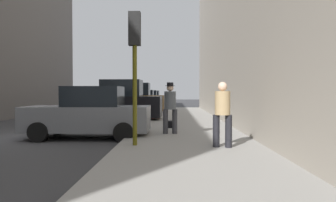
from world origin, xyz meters
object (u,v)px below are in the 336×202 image
(pedestrian_with_beanie, at_px, (170,105))
(duffel_bag, at_px, (172,124))
(parked_dark_green_sedan, at_px, (146,99))
(fire_hydrant, at_px, (153,112))
(parked_blue_sedan, at_px, (150,98))
(parked_bronze_suv, at_px, (133,100))
(parked_gray_coupe, at_px, (89,114))
(pedestrian_in_tan_coat, at_px, (222,111))
(parked_black_suv, at_px, (119,103))
(parked_silver_sedan, at_px, (141,100))
(traffic_light, at_px, (135,49))

(pedestrian_with_beanie, height_order, duffel_bag, pedestrian_with_beanie)
(parked_dark_green_sedan, height_order, fire_hydrant, parked_dark_green_sedan)
(parked_dark_green_sedan, xyz_separation_m, fire_hydrant, (1.80, -17.14, -0.35))
(parked_blue_sedan, bearing_deg, parked_bronze_suv, -90.00)
(parked_bronze_suv, bearing_deg, pedestrian_with_beanie, -76.96)
(parked_gray_coupe, bearing_deg, duffel_bag, 35.65)
(parked_gray_coupe, relative_size, parked_bronze_suv, 0.91)
(parked_gray_coupe, relative_size, pedestrian_in_tan_coat, 2.46)
(pedestrian_in_tan_coat, bearing_deg, parked_black_suv, 115.26)
(parked_black_suv, bearing_deg, parked_bronze_suv, 90.00)
(parked_bronze_suv, height_order, pedestrian_with_beanie, parked_bronze_suv)
(parked_black_suv, distance_m, pedestrian_with_beanie, 6.69)
(parked_bronze_suv, distance_m, pedestrian_with_beanie, 12.34)
(parked_dark_green_sedan, xyz_separation_m, parked_blue_sedan, (-0.00, 5.96, 0.00))
(parked_dark_green_sedan, bearing_deg, parked_silver_sedan, -90.00)
(duffel_bag, bearing_deg, parked_bronze_suv, 105.76)
(parked_bronze_suv, xyz_separation_m, parked_blue_sedan, (0.00, 17.67, -0.18))
(parked_bronze_suv, distance_m, parked_blue_sedan, 17.67)
(parked_dark_green_sedan, distance_m, fire_hydrant, 17.24)
(parked_gray_coupe, distance_m, fire_hydrant, 6.94)
(parked_silver_sedan, xyz_separation_m, parked_blue_sedan, (-0.00, 11.86, 0.00))
(parked_silver_sedan, distance_m, pedestrian_in_tan_coat, 21.03)
(parked_bronze_suv, xyz_separation_m, parked_silver_sedan, (0.00, 5.80, -0.18))
(fire_hydrant, bearing_deg, parked_gray_coupe, -105.09)
(parked_bronze_suv, height_order, parked_dark_green_sedan, parked_bronze_suv)
(parked_dark_green_sedan, xyz_separation_m, duffel_bag, (2.85, -21.79, -0.56))
(parked_dark_green_sedan, height_order, parked_blue_sedan, same)
(parked_black_suv, bearing_deg, parked_dark_green_sedan, 90.00)
(parked_blue_sedan, xyz_separation_m, duffel_bag, (2.85, -27.76, -0.56))
(parked_black_suv, distance_m, duffel_bag, 5.08)
(pedestrian_with_beanie, bearing_deg, pedestrian_in_tan_coat, -63.33)
(parked_gray_coupe, bearing_deg, parked_blue_sedan, 90.00)
(pedestrian_in_tan_coat, bearing_deg, parked_gray_coupe, 147.41)
(parked_black_suv, relative_size, duffel_bag, 10.58)
(pedestrian_in_tan_coat, bearing_deg, duffel_bag, 105.80)
(parked_dark_green_sedan, height_order, pedestrian_in_tan_coat, pedestrian_in_tan_coat)
(parked_bronze_suv, distance_m, parked_silver_sedan, 5.81)
(parked_silver_sedan, bearing_deg, traffic_light, -84.79)
(parked_gray_coupe, relative_size, traffic_light, 1.17)
(parked_dark_green_sedan, xyz_separation_m, pedestrian_in_tan_coat, (4.18, -26.51, 0.26))
(duffel_bag, bearing_deg, parked_black_suv, 124.46)
(parked_black_suv, height_order, parked_bronze_suv, same)
(pedestrian_in_tan_coat, xyz_separation_m, duffel_bag, (-1.33, 4.71, -0.81))
(parked_bronze_suv, height_order, parked_silver_sedan, parked_bronze_suv)
(fire_hydrant, distance_m, pedestrian_in_tan_coat, 9.68)
(parked_gray_coupe, height_order, pedestrian_in_tan_coat, pedestrian_in_tan_coat)
(parked_silver_sedan, height_order, pedestrian_with_beanie, pedestrian_with_beanie)
(parked_gray_coupe, xyz_separation_m, parked_black_suv, (-0.00, 6.19, 0.18))
(parked_gray_coupe, bearing_deg, pedestrian_in_tan_coat, -32.59)
(parked_bronze_suv, bearing_deg, parked_blue_sedan, 90.00)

